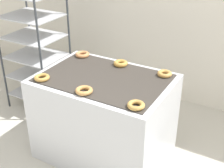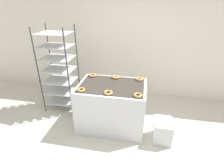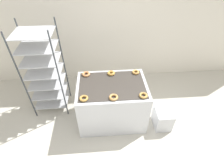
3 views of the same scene
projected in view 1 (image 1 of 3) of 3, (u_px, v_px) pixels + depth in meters
The scene contains 8 objects.
fryer_machine at pixel (104, 117), 3.06m from camera, with size 1.23×0.87×0.87m.
baking_rack_cart at pixel (34, 37), 3.70m from camera, with size 0.66×0.55×1.82m.
donut_near_left at pixel (42, 78), 2.82m from camera, with size 0.14×0.14×0.04m, color #BD8B40.
donut_near_center at pixel (84, 91), 2.60m from camera, with size 0.15×0.15×0.04m, color tan.
donut_near_right at pixel (136, 105), 2.40m from camera, with size 0.14×0.14×0.04m, color #BC8E46.
donut_far_left at pixel (82, 54), 3.29m from camera, with size 0.15×0.15×0.04m, color #C9834E.
donut_far_center at pixel (121, 63), 3.08m from camera, with size 0.14×0.14×0.04m, color #C48D3C.
donut_far_right at pixel (165, 74), 2.88m from camera, with size 0.14×0.14×0.04m, color #C69047.
Camera 1 is at (1.32, -1.50, 2.16)m, focal length 50.00 mm.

